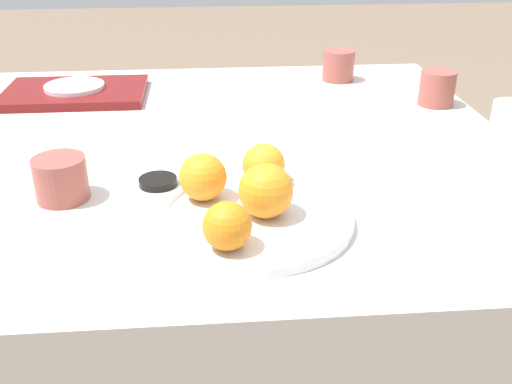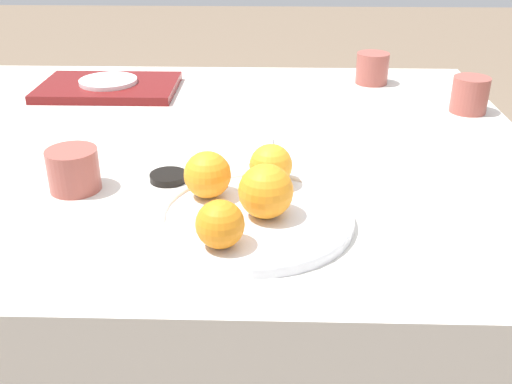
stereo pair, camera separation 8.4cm
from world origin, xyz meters
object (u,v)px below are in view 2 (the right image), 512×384
(cup_2, at_px, (372,68))
(napkin, at_px, (239,150))
(cup_1, at_px, (74,170))
(orange_3, at_px, (271,165))
(side_plate, at_px, (108,81))
(orange_0, at_px, (266,191))
(cup_0, at_px, (470,95))
(orange_1, at_px, (207,175))
(orange_2, at_px, (220,224))
(soy_dish, at_px, (169,177))
(fruit_platter, at_px, (256,217))
(serving_tray, at_px, (109,87))

(cup_2, bearing_deg, napkin, -124.09)
(cup_1, height_order, napkin, cup_1)
(orange_3, bearing_deg, cup_1, 179.70)
(side_plate, xyz_separation_m, cup_2, (0.63, 0.09, 0.01))
(orange_0, height_order, cup_2, orange_0)
(cup_0, relative_size, cup_1, 0.96)
(orange_1, xyz_separation_m, cup_2, (0.34, 0.65, -0.01))
(cup_0, bearing_deg, napkin, -153.59)
(cup_1, bearing_deg, orange_2, -36.75)
(cup_1, bearing_deg, soy_dish, 14.33)
(fruit_platter, relative_size, cup_0, 3.62)
(side_plate, xyz_separation_m, cup_1, (0.08, -0.52, 0.01))
(orange_1, distance_m, cup_2, 0.73)
(orange_0, height_order, side_plate, orange_0)
(side_plate, bearing_deg, soy_dish, -65.61)
(orange_1, bearing_deg, orange_3, 23.58)
(orange_0, bearing_deg, cup_2, 70.41)
(orange_0, distance_m, cup_0, 0.66)
(orange_3, xyz_separation_m, soy_dish, (-0.17, 0.04, -0.04))
(orange_0, relative_size, cup_0, 1.01)
(orange_1, relative_size, side_plate, 0.53)
(serving_tray, bearing_deg, cup_1, -81.65)
(orange_0, distance_m, cup_2, 0.75)
(fruit_platter, height_order, napkin, fruit_platter)
(side_plate, bearing_deg, cup_2, 7.71)
(cup_0, bearing_deg, orange_3, -136.75)
(serving_tray, height_order, side_plate, side_plate)
(cup_1, xyz_separation_m, soy_dish, (0.14, 0.04, -0.03))
(orange_3, height_order, cup_2, orange_3)
(orange_2, xyz_separation_m, serving_tray, (-0.32, 0.71, -0.04))
(orange_1, distance_m, orange_3, 0.10)
(serving_tray, height_order, cup_0, cup_0)
(fruit_platter, distance_m, orange_0, 0.04)
(soy_dish, bearing_deg, cup_0, 31.31)
(orange_0, xyz_separation_m, orange_1, (-0.09, 0.06, -0.00))
(orange_0, bearing_deg, side_plate, 121.48)
(orange_1, height_order, soy_dish, orange_1)
(orange_2, xyz_separation_m, cup_0, (0.49, 0.58, -0.01))
(napkin, bearing_deg, cup_2, 55.91)
(orange_1, xyz_separation_m, cup_1, (-0.22, 0.04, -0.01))
(serving_tray, bearing_deg, orange_3, -53.39)
(side_plate, distance_m, napkin, 0.49)
(orange_1, distance_m, cup_0, 0.68)
(cup_0, bearing_deg, side_plate, 171.29)
(cup_2, xyz_separation_m, napkin, (-0.30, -0.45, -0.03))
(cup_0, distance_m, cup_1, 0.84)
(serving_tray, bearing_deg, napkin, -47.75)
(orange_2, xyz_separation_m, cup_2, (0.31, 0.79, -0.01))
(orange_0, distance_m, orange_1, 0.11)
(cup_1, bearing_deg, orange_0, -18.55)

